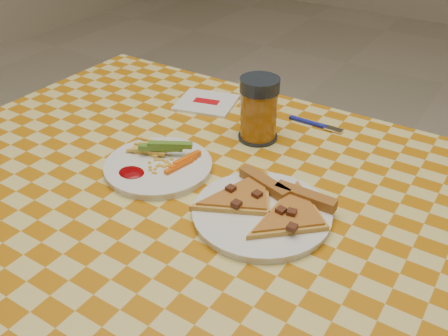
# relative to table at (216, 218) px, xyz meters

# --- Properties ---
(table) EXTENTS (1.28, 0.88, 0.76)m
(table) POSITION_rel_table_xyz_m (0.00, 0.00, 0.00)
(table) COLOR silver
(table) RESTS_ON ground
(plate_left) EXTENTS (0.24, 0.24, 0.01)m
(plate_left) POSITION_rel_table_xyz_m (-0.13, -0.01, 0.08)
(plate_left) COLOR white
(plate_left) RESTS_ON table
(plate_right) EXTENTS (0.27, 0.27, 0.01)m
(plate_right) POSITION_rel_table_xyz_m (0.12, -0.03, 0.08)
(plate_right) COLOR white
(plate_right) RESTS_ON table
(fries_veggies) EXTENTS (0.16, 0.15, 0.04)m
(fries_veggies) POSITION_rel_table_xyz_m (-0.14, 0.00, 0.10)
(fries_veggies) COLOR #F8D94F
(fries_veggies) RESTS_ON plate_left
(pizza_slices) EXTENTS (0.26, 0.25, 0.02)m
(pizza_slices) POSITION_rel_table_xyz_m (0.12, -0.01, 0.09)
(pizza_slices) COLOR gold
(pizza_slices) RESTS_ON plate_right
(drink_glass) EXTENTS (0.09, 0.09, 0.14)m
(drink_glass) POSITION_rel_table_xyz_m (-0.03, 0.21, 0.14)
(drink_glass) COLOR black
(drink_glass) RESTS_ON table
(napkin) EXTENTS (0.17, 0.16, 0.01)m
(napkin) POSITION_rel_table_xyz_m (-0.22, 0.29, 0.08)
(napkin) COLOR silver
(napkin) RESTS_ON table
(fork) EXTENTS (0.13, 0.02, 0.01)m
(fork) POSITION_rel_table_xyz_m (0.06, 0.33, 0.08)
(fork) COLOR #151D93
(fork) RESTS_ON table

